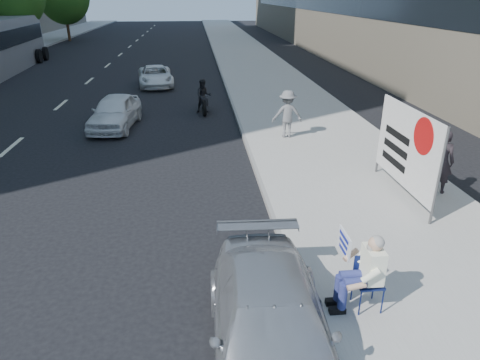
{
  "coord_description": "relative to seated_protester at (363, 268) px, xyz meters",
  "views": [
    {
      "loc": [
        -0.17,
        -6.45,
        4.78
      ],
      "look_at": [
        0.72,
        2.27,
        0.95
      ],
      "focal_mm": 32.0,
      "sensor_mm": 36.0,
      "label": 1
    }
  ],
  "objects": [
    {
      "name": "ground",
      "position": [
        -2.29,
        1.16,
        -0.87
      ],
      "size": [
        160.0,
        160.0,
        0.0
      ],
      "primitive_type": "plane",
      "color": "black",
      "rests_on": "ground"
    },
    {
      "name": "near_sidewalk",
      "position": [
        1.71,
        21.16,
        -0.8
      ],
      "size": [
        5.0,
        120.0,
        0.15
      ],
      "primitive_type": "cube",
      "color": "#9B9991",
      "rests_on": "ground"
    },
    {
      "name": "seated_protester",
      "position": [
        0.0,
        0.0,
        0.0
      ],
      "size": [
        0.83,
        1.12,
        1.31
      ],
      "color": "navy",
      "rests_on": "near_sidewalk"
    },
    {
      "name": "jogger",
      "position": [
        0.63,
        8.88,
        0.09
      ],
      "size": [
        1.08,
        0.65,
        1.63
      ],
      "primitive_type": "imported",
      "rotation": [
        0.0,
        0.0,
        3.09
      ],
      "color": "slate",
      "rests_on": "near_sidewalk"
    },
    {
      "name": "pedestrian_woman",
      "position": [
        3.51,
        4.04,
        0.09
      ],
      "size": [
        0.71,
        0.68,
        1.63
      ],
      "primitive_type": "imported",
      "rotation": [
        0.0,
        0.0,
        2.44
      ],
      "color": "black",
      "rests_on": "near_sidewalk"
    },
    {
      "name": "protest_banner",
      "position": [
        2.49,
        3.93,
        0.53
      ],
      "size": [
        0.08,
        3.06,
        2.2
      ],
      "color": "#4C4C4C",
      "rests_on": "near_sidewalk"
    },
    {
      "name": "parked_sedan",
      "position": [
        -1.58,
        -0.84,
        -0.27
      ],
      "size": [
        1.84,
        4.19,
        1.2
      ],
      "primitive_type": "imported",
      "rotation": [
        0.0,
        0.0,
        -0.04
      ],
      "color": "#A3A6AA",
      "rests_on": "ground"
    },
    {
      "name": "white_sedan_near",
      "position": [
        -5.6,
        11.16,
        -0.25
      ],
      "size": [
        1.84,
        3.78,
        1.24
      ],
      "primitive_type": "imported",
      "rotation": [
        0.0,
        0.0,
        -0.1
      ],
      "color": "white",
      "rests_on": "ground"
    },
    {
      "name": "white_sedan_far",
      "position": [
        -4.7,
        19.26,
        -0.33
      ],
      "size": [
        2.27,
        4.1,
        1.09
      ],
      "primitive_type": "imported",
      "rotation": [
        0.0,
        0.0,
        0.12
      ],
      "color": "white",
      "rests_on": "ground"
    },
    {
      "name": "motorcycle",
      "position": [
        -2.16,
        13.15,
        -0.24
      ],
      "size": [
        0.73,
        2.05,
        1.42
      ],
      "rotation": [
        0.0,
        0.0,
        0.08
      ],
      "color": "black",
      "rests_on": "ground"
    }
  ]
}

